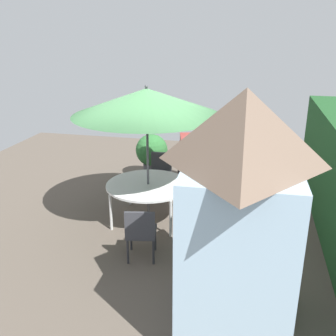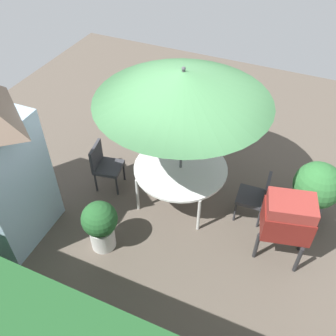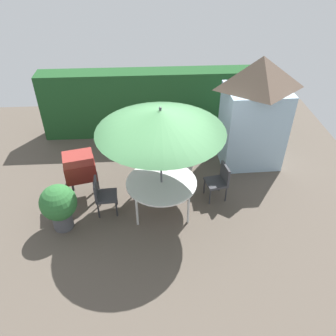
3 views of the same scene
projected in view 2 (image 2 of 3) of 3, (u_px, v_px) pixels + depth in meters
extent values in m
plane|color=brown|center=(184.00, 196.00, 6.81)|extent=(11.00, 11.00, 0.00)
cylinder|color=white|center=(181.00, 168.00, 6.32)|extent=(1.58, 1.58, 0.04)
cylinder|color=beige|center=(220.00, 172.00, 6.77)|extent=(0.05, 0.05, 0.69)
cylinder|color=beige|center=(164.00, 156.00, 7.10)|extent=(0.05, 0.05, 0.69)
cylinder|color=beige|center=(199.00, 215.00, 6.03)|extent=(0.05, 0.05, 0.69)
cylinder|color=beige|center=(138.00, 195.00, 6.36)|extent=(0.05, 0.05, 0.69)
cylinder|color=#4C4C51|center=(181.00, 143.00, 5.95)|extent=(0.04, 0.04, 2.51)
cone|color=#2D5633|center=(183.00, 86.00, 5.26)|extent=(2.64, 2.64, 0.47)
sphere|color=#4C4C51|center=(184.00, 69.00, 5.08)|extent=(0.06, 0.06, 0.06)
cube|color=maroon|center=(287.00, 221.00, 5.39)|extent=(0.80, 0.65, 0.45)
cube|color=maroon|center=(292.00, 206.00, 5.17)|extent=(0.76, 0.62, 0.20)
cylinder|color=#262628|center=(303.00, 238.00, 5.77)|extent=(0.06, 0.06, 0.55)
cylinder|color=#262628|center=(263.00, 226.00, 5.96)|extent=(0.06, 0.06, 0.55)
cylinder|color=#262628|center=(298.00, 260.00, 5.49)|extent=(0.06, 0.06, 0.55)
cylinder|color=#262628|center=(257.00, 246.00, 5.68)|extent=(0.06, 0.06, 0.55)
cube|color=#38383D|center=(251.00, 197.00, 6.18)|extent=(0.49, 0.49, 0.06)
cube|color=#38383D|center=(266.00, 191.00, 5.97)|extent=(0.08, 0.46, 0.45)
cylinder|color=#2C2C30|center=(259.00, 218.00, 6.14)|extent=(0.04, 0.04, 0.45)
cylinder|color=#2C2C30|center=(263.00, 201.00, 6.42)|extent=(0.04, 0.04, 0.45)
cylinder|color=#2C2C30|center=(235.00, 211.00, 6.24)|extent=(0.04, 0.04, 0.45)
cylinder|color=#2C2C30|center=(240.00, 195.00, 6.52)|extent=(0.04, 0.04, 0.45)
cube|color=#38383D|center=(109.00, 167.00, 6.71)|extent=(0.54, 0.54, 0.06)
cube|color=#38383D|center=(96.00, 156.00, 6.60)|extent=(0.13, 0.46, 0.45)
cylinder|color=#2C2C30|center=(104.00, 167.00, 7.04)|extent=(0.04, 0.04, 0.45)
cylinder|color=#2C2C30|center=(96.00, 182.00, 6.76)|extent=(0.04, 0.04, 0.45)
cylinder|color=#2C2C30|center=(124.00, 171.00, 6.98)|extent=(0.04, 0.04, 0.45)
cylinder|color=#2C2C30|center=(117.00, 186.00, 6.69)|extent=(0.04, 0.04, 0.45)
cylinder|color=#4C4C51|center=(309.00, 207.00, 6.37)|extent=(0.43, 0.43, 0.38)
sphere|color=#2D6B33|center=(318.00, 185.00, 6.02)|extent=(0.78, 0.78, 0.78)
cylinder|color=silver|center=(103.00, 237.00, 5.89)|extent=(0.39, 0.39, 0.40)
sphere|color=#235628|center=(99.00, 219.00, 5.60)|extent=(0.55, 0.55, 0.55)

